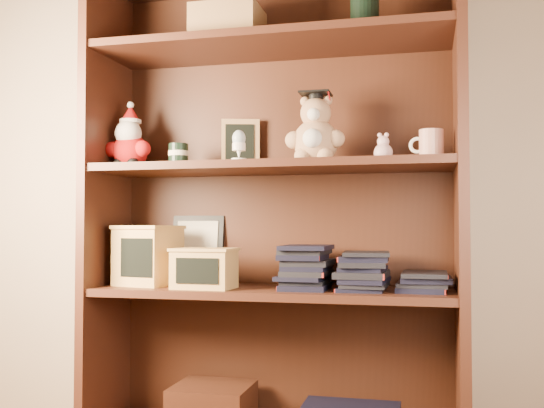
% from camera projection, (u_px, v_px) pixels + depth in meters
% --- Properties ---
extents(bookcase, '(1.20, 0.35, 1.60)m').
position_uv_depth(bookcase, '(275.00, 217.00, 2.09)').
color(bookcase, '#3D1D11').
rests_on(bookcase, ground).
extents(shelf_lower, '(1.14, 0.33, 0.02)m').
position_uv_depth(shelf_lower, '(272.00, 292.00, 2.04)').
color(shelf_lower, '#3D1D11').
rests_on(shelf_lower, ground).
extents(shelf_upper, '(1.14, 0.33, 0.02)m').
position_uv_depth(shelf_upper, '(272.00, 168.00, 2.05)').
color(shelf_upper, '#3D1D11').
rests_on(shelf_upper, ground).
extents(santa_plush, '(0.17, 0.12, 0.23)m').
position_uv_depth(santa_plush, '(129.00, 142.00, 2.17)').
color(santa_plush, '#A50F0F').
rests_on(santa_plush, shelf_upper).
extents(teachers_tin, '(0.07, 0.07, 0.07)m').
position_uv_depth(teachers_tin, '(178.00, 155.00, 2.13)').
color(teachers_tin, black).
rests_on(teachers_tin, shelf_upper).
extents(chalkboard_plaque, '(0.13, 0.09, 0.17)m').
position_uv_depth(chalkboard_plaque, '(241.00, 144.00, 2.20)').
color(chalkboard_plaque, '#9E7547').
rests_on(chalkboard_plaque, shelf_upper).
extents(egg_cup, '(0.05, 0.05, 0.10)m').
position_uv_depth(egg_cup, '(239.00, 145.00, 2.00)').
color(egg_cup, white).
rests_on(egg_cup, shelf_upper).
extents(grad_teddy_bear, '(0.19, 0.16, 0.23)m').
position_uv_depth(grad_teddy_bear, '(315.00, 135.00, 2.01)').
color(grad_teddy_bear, tan).
rests_on(grad_teddy_bear, shelf_upper).
extents(pink_figurine, '(0.06, 0.06, 0.09)m').
position_uv_depth(pink_figurine, '(383.00, 150.00, 1.97)').
color(pink_figurine, '#D4A4A4').
rests_on(pink_figurine, shelf_upper).
extents(teacher_mug, '(0.10, 0.07, 0.09)m').
position_uv_depth(teacher_mug, '(431.00, 145.00, 1.93)').
color(teacher_mug, silver).
rests_on(teacher_mug, shelf_upper).
extents(certificate_frame, '(0.19, 0.05, 0.24)m').
position_uv_depth(certificate_frame, '(197.00, 249.00, 2.25)').
color(certificate_frame, black).
rests_on(certificate_frame, shelf_lower).
extents(treats_box, '(0.22, 0.22, 0.20)m').
position_uv_depth(treats_box, '(148.00, 255.00, 2.14)').
color(treats_box, tan).
rests_on(treats_box, shelf_lower).
extents(pencils_box, '(0.20, 0.15, 0.13)m').
position_uv_depth(pencils_box, '(204.00, 268.00, 2.02)').
color(pencils_box, tan).
rests_on(pencils_box, shelf_lower).
extents(book_stack_left, '(0.14, 0.20, 0.14)m').
position_uv_depth(book_stack_left, '(304.00, 266.00, 2.01)').
color(book_stack_left, black).
rests_on(book_stack_left, shelf_lower).
extents(book_stack_mid, '(0.14, 0.20, 0.13)m').
position_uv_depth(book_stack_mid, '(364.00, 270.00, 1.97)').
color(book_stack_mid, black).
rests_on(book_stack_mid, shelf_lower).
extents(book_stack_right, '(0.14, 0.20, 0.06)m').
position_uv_depth(book_stack_right, '(422.00, 281.00, 1.93)').
color(book_stack_right, black).
rests_on(book_stack_right, shelf_lower).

